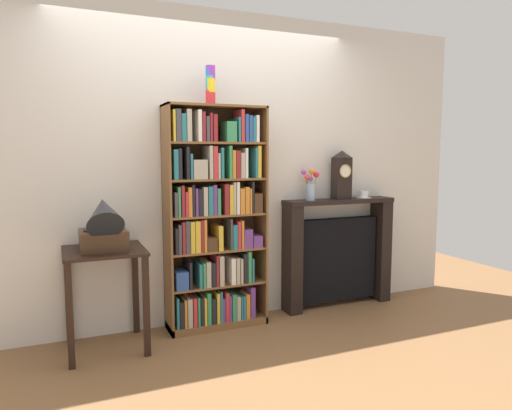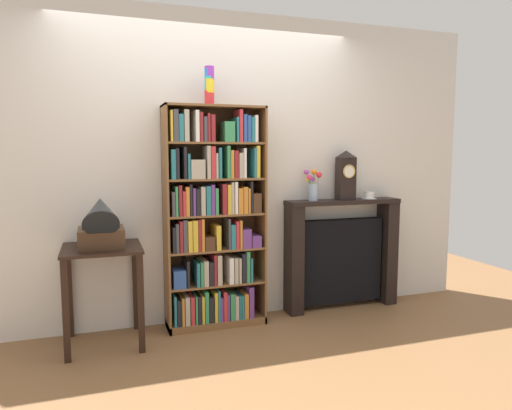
{
  "view_description": "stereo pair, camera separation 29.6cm",
  "coord_description": "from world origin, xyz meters",
  "px_view_note": "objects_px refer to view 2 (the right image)",
  "views": [
    {
      "loc": [
        -1.19,
        -3.46,
        1.45
      ],
      "look_at": [
        0.36,
        0.16,
        1.01
      ],
      "focal_mm": 32.68,
      "sensor_mm": 36.0,
      "label": 1
    },
    {
      "loc": [
        -0.92,
        -3.57,
        1.45
      ],
      "look_at": [
        0.36,
        0.16,
        1.01
      ],
      "focal_mm": 32.68,
      "sensor_mm": 36.0,
      "label": 2
    }
  ],
  "objects_px": {
    "side_table_left": "(103,270)",
    "mantel_clock": "(346,175)",
    "cup_stack": "(209,86)",
    "bookshelf": "(213,224)",
    "teacup_with_saucer": "(369,196)",
    "flower_vase": "(313,186)",
    "fireplace_mantel": "(341,255)",
    "gramophone": "(101,223)"
  },
  "relations": [
    {
      "from": "flower_vase",
      "to": "teacup_with_saucer",
      "type": "xyz_separation_m",
      "value": [
        0.58,
        -0.01,
        -0.11
      ]
    },
    {
      "from": "fireplace_mantel",
      "to": "flower_vase",
      "type": "xyz_separation_m",
      "value": [
        -0.31,
        -0.01,
        0.65
      ]
    },
    {
      "from": "side_table_left",
      "to": "teacup_with_saucer",
      "type": "distance_m",
      "value": 2.45
    },
    {
      "from": "fireplace_mantel",
      "to": "teacup_with_saucer",
      "type": "xyz_separation_m",
      "value": [
        0.27,
        -0.02,
        0.55
      ]
    },
    {
      "from": "cup_stack",
      "to": "fireplace_mantel",
      "type": "bearing_deg",
      "value": 2.95
    },
    {
      "from": "mantel_clock",
      "to": "flower_vase",
      "type": "height_order",
      "value": "mantel_clock"
    },
    {
      "from": "flower_vase",
      "to": "teacup_with_saucer",
      "type": "distance_m",
      "value": 0.59
    },
    {
      "from": "fireplace_mantel",
      "to": "mantel_clock",
      "type": "bearing_deg",
      "value": -46.59
    },
    {
      "from": "bookshelf",
      "to": "flower_vase",
      "type": "relative_size",
      "value": 6.41
    },
    {
      "from": "bookshelf",
      "to": "mantel_clock",
      "type": "bearing_deg",
      "value": 2.01
    },
    {
      "from": "cup_stack",
      "to": "flower_vase",
      "type": "bearing_deg",
      "value": 3.14
    },
    {
      "from": "side_table_left",
      "to": "mantel_clock",
      "type": "height_order",
      "value": "mantel_clock"
    },
    {
      "from": "fireplace_mantel",
      "to": "flower_vase",
      "type": "relative_size",
      "value": 3.85
    },
    {
      "from": "bookshelf",
      "to": "mantel_clock",
      "type": "relative_size",
      "value": 4.07
    },
    {
      "from": "side_table_left",
      "to": "fireplace_mantel",
      "type": "distance_m",
      "value": 2.13
    },
    {
      "from": "cup_stack",
      "to": "gramophone",
      "type": "distance_m",
      "value": 1.36
    },
    {
      "from": "mantel_clock",
      "to": "teacup_with_saucer",
      "type": "relative_size",
      "value": 3.15
    },
    {
      "from": "fireplace_mantel",
      "to": "flower_vase",
      "type": "bearing_deg",
      "value": -177.64
    },
    {
      "from": "mantel_clock",
      "to": "teacup_with_saucer",
      "type": "bearing_deg",
      "value": 0.43
    },
    {
      "from": "bookshelf",
      "to": "teacup_with_saucer",
      "type": "bearing_deg",
      "value": 1.74
    },
    {
      "from": "fireplace_mantel",
      "to": "mantel_clock",
      "type": "distance_m",
      "value": 0.74
    },
    {
      "from": "bookshelf",
      "to": "cup_stack",
      "type": "xyz_separation_m",
      "value": [
        -0.02,
        -0.0,
        1.11
      ]
    },
    {
      "from": "cup_stack",
      "to": "fireplace_mantel",
      "type": "relative_size",
      "value": 0.28
    },
    {
      "from": "bookshelf",
      "to": "side_table_left",
      "type": "relative_size",
      "value": 2.43
    },
    {
      "from": "teacup_with_saucer",
      "to": "gramophone",
      "type": "bearing_deg",
      "value": -174.68
    },
    {
      "from": "mantel_clock",
      "to": "flower_vase",
      "type": "relative_size",
      "value": 1.57
    },
    {
      "from": "side_table_left",
      "to": "bookshelf",
      "type": "bearing_deg",
      "value": 7.76
    },
    {
      "from": "gramophone",
      "to": "mantel_clock",
      "type": "relative_size",
      "value": 1.04
    },
    {
      "from": "side_table_left",
      "to": "mantel_clock",
      "type": "relative_size",
      "value": 1.68
    },
    {
      "from": "mantel_clock",
      "to": "flower_vase",
      "type": "xyz_separation_m",
      "value": [
        -0.33,
        0.01,
        -0.09
      ]
    },
    {
      "from": "flower_vase",
      "to": "gramophone",
      "type": "bearing_deg",
      "value": -172.82
    },
    {
      "from": "cup_stack",
      "to": "mantel_clock",
      "type": "relative_size",
      "value": 0.68
    },
    {
      "from": "fireplace_mantel",
      "to": "cup_stack",
      "type": "bearing_deg",
      "value": -177.05
    },
    {
      "from": "mantel_clock",
      "to": "bookshelf",
      "type": "bearing_deg",
      "value": -177.99
    },
    {
      "from": "fireplace_mantel",
      "to": "flower_vase",
      "type": "distance_m",
      "value": 0.72
    },
    {
      "from": "cup_stack",
      "to": "flower_vase",
      "type": "xyz_separation_m",
      "value": [
        0.95,
        0.05,
        -0.83
      ]
    },
    {
      "from": "cup_stack",
      "to": "mantel_clock",
      "type": "distance_m",
      "value": 1.47
    },
    {
      "from": "flower_vase",
      "to": "teacup_with_saucer",
      "type": "bearing_deg",
      "value": -0.54
    },
    {
      "from": "side_table_left",
      "to": "flower_vase",
      "type": "bearing_deg",
      "value": 5.41
    },
    {
      "from": "side_table_left",
      "to": "teacup_with_saucer",
      "type": "bearing_deg",
      "value": 3.97
    },
    {
      "from": "cup_stack",
      "to": "side_table_left",
      "type": "xyz_separation_m",
      "value": [
        -0.86,
        -0.12,
        -1.41
      ]
    },
    {
      "from": "cup_stack",
      "to": "teacup_with_saucer",
      "type": "relative_size",
      "value": 2.16
    }
  ]
}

